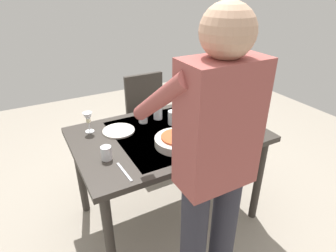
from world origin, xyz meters
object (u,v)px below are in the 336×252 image
water_cup_far_left (143,116)px  person_server (213,165)px  serving_bowl_pasta (177,141)px  dinner_plate_near (119,131)px  water_cup_far_right (158,112)px  water_cup_near_right (173,118)px  wine_bottle (227,102)px  chair_near (149,114)px  water_cup_near_left (106,153)px  dinner_plate_far (201,121)px  dining_table (168,143)px  wine_glass_left (88,119)px  wine_glass_right (231,124)px

water_cup_far_left → person_server: bearing=87.3°
serving_bowl_pasta → dinner_plate_near: serving_bowl_pasta is taller
water_cup_far_right → water_cup_near_right: bearing=113.0°
wine_bottle → serving_bowl_pasta: bearing=20.5°
water_cup_far_left → serving_bowl_pasta: (-0.06, 0.42, -0.02)m
chair_near → water_cup_far_left: (0.31, 0.59, 0.30)m
chair_near → person_server: (0.36, 1.52, 0.43)m
person_server → dinner_plate_near: bearing=-78.9°
water_cup_near_left → dinner_plate_far: bearing=-169.6°
dining_table → dinner_plate_near: (0.31, -0.18, 0.09)m
wine_bottle → water_cup_near_right: (0.46, -0.07, -0.06)m
dining_table → water_cup_near_right: size_ratio=12.57×
water_cup_near_right → water_cup_far_right: (0.06, -0.14, 0.00)m
wine_glass_left → water_cup_near_left: size_ratio=1.74×
dining_table → person_server: 0.76m
water_cup_far_left → water_cup_near_right: bearing=144.9°
chair_near → wine_glass_left: size_ratio=6.03×
wine_bottle → dinner_plate_far: size_ratio=1.29×
dining_table → water_cup_far_right: size_ratio=12.22×
wine_bottle → dinner_plate_far: (0.26, 0.01, -0.10)m
chair_near → serving_bowl_pasta: 1.07m
wine_bottle → wine_glass_right: 0.37m
wine_bottle → dinner_plate_near: (0.86, -0.15, -0.10)m
dining_table → wine_glass_left: (0.49, -0.28, 0.19)m
wine_glass_left → water_cup_near_right: (-0.59, 0.18, -0.05)m
wine_glass_left → dinner_plate_far: 0.84m
dinner_plate_far → serving_bowl_pasta: bearing=32.2°
water_cup_far_left → serving_bowl_pasta: bearing=98.3°
dining_table → dinner_plate_near: dinner_plate_near is taller
dining_table → chair_near: (-0.22, -0.82, -0.15)m
wine_glass_right → person_server: bearing=41.6°
water_cup_near_left → person_server: bearing=121.8°
chair_near → dinner_plate_far: size_ratio=3.96×
water_cup_far_right → dinner_plate_near: bearing=9.1°
person_server → water_cup_far_right: (-0.17, -0.93, -0.14)m
wine_glass_right → dinner_plate_far: (0.05, -0.29, -0.10)m
wine_bottle → water_cup_near_left: wine_bottle is taller
water_cup_far_right → dining_table: bearing=80.9°
water_cup_near_left → water_cup_far_left: size_ratio=0.79×
water_cup_near_left → water_cup_far_right: size_ratio=0.80×
person_server → water_cup_far_left: size_ratio=15.42×
chair_near → wine_bottle: (-0.33, 0.78, 0.35)m
water_cup_near_left → dinner_plate_far: water_cup_near_left is taller
person_server → dinner_plate_near: 0.91m
dinner_plate_far → dining_table: bearing=4.3°
chair_near → dinner_plate_near: bearing=50.2°
dining_table → dinner_plate_far: bearing=-175.7°
person_server → water_cup_far_right: 0.96m
water_cup_near_left → water_cup_far_right: bearing=-145.9°
wine_bottle → wine_glass_right: bearing=55.5°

